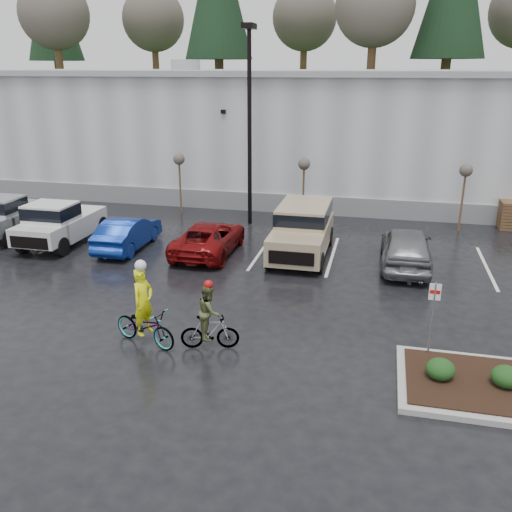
% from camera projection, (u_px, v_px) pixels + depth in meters
% --- Properties ---
extents(ground, '(120.00, 120.00, 0.00)m').
position_uv_depth(ground, '(286.00, 347.00, 15.15)').
color(ground, black).
rests_on(ground, ground).
extents(warehouse, '(60.50, 15.50, 7.20)m').
position_uv_depth(warehouse, '(349.00, 129.00, 34.15)').
color(warehouse, '#A9ABAD').
rests_on(warehouse, ground).
extents(wooded_ridge, '(80.00, 25.00, 6.00)m').
position_uv_depth(wooded_ridge, '(364.00, 112.00, 55.50)').
color(wooded_ridge, '#273F1A').
rests_on(wooded_ridge, ground).
extents(lamppost, '(0.50, 1.00, 9.22)m').
position_uv_depth(lamppost, '(249.00, 106.00, 25.15)').
color(lamppost, black).
rests_on(lamppost, ground).
extents(sapling_west, '(0.60, 0.60, 3.20)m').
position_uv_depth(sapling_west, '(179.00, 162.00, 27.91)').
color(sapling_west, '#462C1C').
rests_on(sapling_west, ground).
extents(sapling_mid, '(0.60, 0.60, 3.20)m').
position_uv_depth(sapling_mid, '(304.00, 167.00, 26.51)').
color(sapling_mid, '#462C1C').
rests_on(sapling_mid, ground).
extents(sapling_east, '(0.60, 0.60, 3.20)m').
position_uv_depth(sapling_east, '(466.00, 174.00, 24.90)').
color(sapling_east, '#462C1C').
rests_on(sapling_east, ground).
extents(pallet_stack_a, '(1.20, 1.20, 1.35)m').
position_uv_depth(pallet_stack_a, '(512.00, 215.00, 25.96)').
color(pallet_stack_a, '#462C1C').
rests_on(pallet_stack_a, ground).
extents(shrub_a, '(0.70, 0.70, 0.52)m').
position_uv_depth(shrub_a, '(440.00, 369.00, 13.24)').
color(shrub_a, '#133814').
rests_on(shrub_a, curb_island).
extents(shrub_b, '(0.70, 0.70, 0.52)m').
position_uv_depth(shrub_b, '(506.00, 377.00, 12.91)').
color(shrub_b, '#133814').
rests_on(shrub_b, curb_island).
extents(fire_lane_sign, '(0.30, 0.05, 2.20)m').
position_uv_depth(fire_lane_sign, '(433.00, 311.00, 14.05)').
color(fire_lane_sign, gray).
rests_on(fire_lane_sign, ground).
extents(pickup_silver, '(2.10, 5.20, 1.96)m').
position_uv_depth(pickup_silver, '(13.00, 213.00, 25.04)').
color(pickup_silver, '#ACB0B4').
rests_on(pickup_silver, ground).
extents(pickup_white, '(2.10, 5.20, 1.96)m').
position_uv_depth(pickup_white, '(64.00, 220.00, 23.91)').
color(pickup_white, silver).
rests_on(pickup_white, ground).
extents(car_blue, '(1.55, 4.23, 1.38)m').
position_uv_depth(car_blue, '(128.00, 233.00, 23.13)').
color(car_blue, navy).
rests_on(car_blue, ground).
extents(car_red, '(2.20, 4.76, 1.32)m').
position_uv_depth(car_red, '(209.00, 238.00, 22.55)').
color(car_red, maroon).
rests_on(car_red, ground).
extents(suv_tan, '(2.20, 5.10, 2.06)m').
position_uv_depth(suv_tan, '(302.00, 232.00, 22.11)').
color(suv_tan, tan).
rests_on(suv_tan, ground).
extents(car_grey, '(1.92, 4.70, 1.60)m').
position_uv_depth(car_grey, '(406.00, 247.00, 20.96)').
color(car_grey, slate).
rests_on(car_grey, ground).
extents(cyclist_hivis, '(2.20, 1.33, 2.51)m').
position_uv_depth(cyclist_hivis, '(145.00, 319.00, 15.06)').
color(cyclist_hivis, '#3F3F44').
rests_on(cyclist_hivis, ground).
extents(cyclist_olive, '(1.63, 0.82, 2.03)m').
position_uv_depth(cyclist_olive, '(210.00, 323.00, 14.83)').
color(cyclist_olive, '#3F3F44').
rests_on(cyclist_olive, ground).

